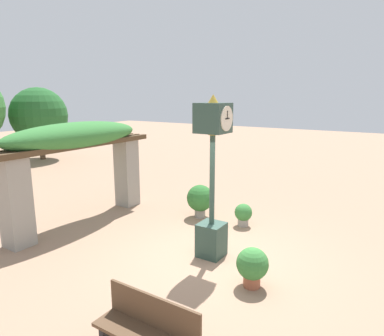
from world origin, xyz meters
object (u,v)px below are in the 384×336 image
(pedestal_clock, at_px, (212,177))
(potted_plant_far_left, at_px, (200,199))
(potted_plant_near_left, at_px, (243,214))
(park_bench, at_px, (147,332))
(potted_plant_near_right, at_px, (252,265))

(pedestal_clock, distance_m, potted_plant_far_left, 2.71)
(potted_plant_near_left, height_order, park_bench, park_bench)
(pedestal_clock, height_order, park_bench, pedestal_clock)
(potted_plant_far_left, bearing_deg, pedestal_clock, -142.88)
(park_bench, bearing_deg, potted_plant_far_left, 114.11)
(potted_plant_far_left, bearing_deg, potted_plant_near_left, -87.90)
(potted_plant_near_left, height_order, potted_plant_far_left, potted_plant_far_left)
(potted_plant_near_left, xyz_separation_m, park_bench, (-5.08, -0.93, 0.09))
(potted_plant_near_left, xyz_separation_m, potted_plant_far_left, (-0.05, 1.32, 0.21))
(potted_plant_far_left, bearing_deg, potted_plant_near_right, -134.11)
(potted_plant_near_right, bearing_deg, park_bench, 169.63)
(pedestal_clock, distance_m, potted_plant_near_right, 1.95)
(potted_plant_far_left, distance_m, park_bench, 5.52)
(potted_plant_near_left, bearing_deg, park_bench, -169.64)
(potted_plant_near_left, bearing_deg, potted_plant_near_right, -152.73)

